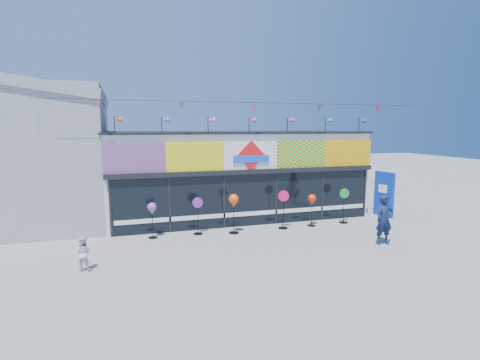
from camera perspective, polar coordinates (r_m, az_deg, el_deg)
name	(u,v)px	position (r m, az deg, el deg)	size (l,w,h in m)	color
ground	(281,250)	(13.56, 6.31, -10.48)	(80.00, 80.00, 0.00)	gray
kite_shop	(234,173)	(18.60, -0.88, 1.10)	(16.00, 5.70, 5.31)	silver
neighbour_building	(10,152)	(19.42, -31.59, 3.63)	(8.18, 7.20, 6.87)	#A0A3A5
blue_sign	(384,194)	(19.40, 21.09, -2.01)	(0.36, 1.10, 2.17)	#0B34B0
spinner_0	(152,210)	(14.93, -13.25, -4.43)	(0.36, 0.36, 1.41)	black
spinner_1	(198,215)	(15.22, -6.45, -5.30)	(0.43, 0.38, 1.51)	black
spinner_2	(234,202)	(15.15, -0.96, -3.37)	(0.41, 0.41, 1.62)	black
spinner_3	(283,209)	(16.04, 6.62, -4.34)	(0.45, 0.42, 1.65)	black
spinner_4	(312,201)	(16.59, 10.92, -3.11)	(0.36, 0.36, 1.41)	black
spinner_5	(344,205)	(17.51, 15.55, -3.66)	(0.44, 0.40, 1.58)	black
adult_man	(384,220)	(14.80, 21.13, -5.68)	(0.67, 0.44, 1.85)	#121C39
child	(83,253)	(12.42, -22.82, -10.26)	(0.52, 0.30, 1.07)	silver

